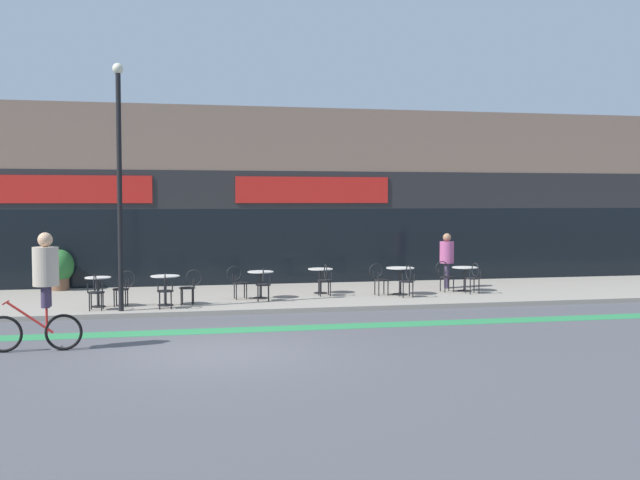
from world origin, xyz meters
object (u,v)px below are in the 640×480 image
cafe_chair_4_near (407,279)px  bistro_table_4 (400,275)px  cafe_chair_2_side (238,280)px  cafe_chair_1_side (190,285)px  bistro_table_5 (465,274)px  bistro_table_2 (261,279)px  cafe_chair_1_near (165,288)px  cafe_chair_4_side (379,277)px  cafe_chair_0_side (124,286)px  lamp_post (119,171)px  cyclist_0 (43,281)px  cafe_chair_2_near (263,282)px  bistro_table_0 (98,286)px  cafe_chair_5_near (474,276)px  cafe_chair_0_near (96,289)px  cafe_chair_3_near (325,278)px  planter_pot (60,268)px  bistro_table_3 (320,276)px  pedestrian_near_end (447,256)px  bistro_table_1 (165,284)px  cafe_chair_5_side (445,274)px

cafe_chair_4_near → bistro_table_4: bearing=-1.2°
cafe_chair_2_side → cafe_chair_1_side: bearing=-152.3°
bistro_table_5 → bistro_table_2: bearing=-176.5°
cafe_chair_1_near → cafe_chair_4_side: 6.06m
cafe_chair_0_side → cafe_chair_1_side: bearing=-174.3°
lamp_post → cyclist_0: 4.77m
bistro_table_2 → cafe_chair_2_near: (-0.01, -0.63, -0.01)m
bistro_table_0 → cafe_chair_1_side: (2.27, -0.08, -0.01)m
bistro_table_2 → cafe_chair_2_side: bearing=-179.2°
cafe_chair_4_near → cafe_chair_5_near: same height
cafe_chair_0_near → cafe_chair_1_near: (1.65, -0.07, 0.00)m
cafe_chair_3_near → cafe_chair_1_side: bearing=106.9°
cafe_chair_0_near → lamp_post: size_ratio=0.15×
bistro_table_2 → planter_pot: (-5.58, 3.06, 0.13)m
planter_pot → cafe_chair_0_side: bearing=-62.4°
bistro_table_3 → cafe_chair_4_side: size_ratio=0.79×
bistro_table_4 → cafe_chair_5_near: bearing=-6.5°
bistro_table_3 → cafe_chair_0_near: (-6.01, -2.17, 0.01)m
cyclist_0 → bistro_table_2: bearing=-128.8°
cafe_chair_3_near → pedestrian_near_end: pedestrian_near_end is taller
bistro_table_2 → cafe_chair_1_near: 2.95m
bistro_table_1 → cafe_chair_2_near: size_ratio=0.84×
cafe_chair_5_side → bistro_table_0: bearing=179.5°
cafe_chair_0_near → cafe_chair_5_side: same height
planter_pot → lamp_post: lamp_post is taller
bistro_table_3 → bistro_table_4: 2.27m
cafe_chair_5_side → cyclist_0: bearing=-156.8°
bistro_table_4 → cafe_chair_4_side: bearing=-179.1°
bistro_table_4 → cyclist_0: 10.40m
cafe_chair_4_near → cafe_chair_2_side: bearing=80.9°
cyclist_0 → pedestrian_near_end: bearing=-145.7°
bistro_table_0 → pedestrian_near_end: bearing=11.5°
bistro_table_2 → planter_pot: 6.37m
cafe_chair_0_near → cafe_chair_2_near: (4.18, 0.80, 0.00)m
bistro_table_0 → lamp_post: (0.60, -0.79, 2.84)m
bistro_table_0 → planter_pot: planter_pot is taller
cafe_chair_4_side → cyclist_0: (-8.09, -5.65, 0.67)m
cafe_chair_2_near → cafe_chair_5_side: same height
cafe_chair_1_near → planter_pot: size_ratio=0.74×
cafe_chair_0_near → cafe_chair_0_side: size_ratio=1.00×
bistro_table_0 → cafe_chair_4_near: (8.15, 0.16, -0.01)m
bistro_table_5 → cafe_chair_2_side: size_ratio=0.82×
cafe_chair_1_near → cafe_chair_1_side: size_ratio=1.00×
bistro_table_1 → pedestrian_near_end: 8.66m
planter_pot → bistro_table_3: bearing=-17.4°
cafe_chair_3_near → cafe_chair_5_near: bearing=-92.9°
cafe_chair_0_near → cafe_chair_5_near: same height
bistro_table_5 → cafe_chair_2_near: size_ratio=0.82×
cafe_chair_5_side → cafe_chair_1_side: bearing=-177.9°
cafe_chair_0_near → planter_pot: size_ratio=0.74×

